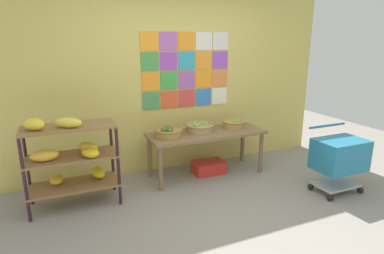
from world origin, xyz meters
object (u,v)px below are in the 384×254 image
(fruit_basket_left, at_px, (233,123))
(fruit_basket_back_left, at_px, (168,132))
(shopping_cart, at_px, (339,157))
(display_table, at_px, (206,137))
(banana_shelf_unit, at_px, (71,155))
(produce_crate_under_table, at_px, (209,167))
(fruit_basket_centre, at_px, (200,127))

(fruit_basket_left, distance_m, fruit_basket_back_left, 1.04)
(fruit_basket_left, distance_m, shopping_cart, 1.49)
(display_table, height_order, shopping_cart, shopping_cart)
(shopping_cart, bearing_deg, banana_shelf_unit, 149.88)
(display_table, distance_m, produce_crate_under_table, 0.47)
(banana_shelf_unit, height_order, produce_crate_under_table, banana_shelf_unit)
(display_table, height_order, fruit_basket_left, fruit_basket_left)
(fruit_basket_centre, distance_m, produce_crate_under_table, 0.63)
(banana_shelf_unit, distance_m, fruit_basket_back_left, 1.24)
(fruit_basket_centre, height_order, fruit_basket_back_left, fruit_basket_back_left)
(fruit_basket_centre, bearing_deg, banana_shelf_unit, -171.30)
(fruit_basket_left, distance_m, produce_crate_under_table, 0.73)
(banana_shelf_unit, relative_size, produce_crate_under_table, 2.38)
(banana_shelf_unit, relative_size, fruit_basket_centre, 2.70)
(shopping_cart, bearing_deg, produce_crate_under_table, 123.26)
(fruit_basket_back_left, bearing_deg, fruit_basket_left, 5.09)
(banana_shelf_unit, height_order, fruit_basket_left, banana_shelf_unit)
(banana_shelf_unit, bearing_deg, fruit_basket_left, 7.00)
(display_table, xyz_separation_m, shopping_cart, (1.28, -1.16, -0.08))
(display_table, bearing_deg, fruit_basket_back_left, -178.00)
(fruit_basket_back_left, relative_size, produce_crate_under_table, 0.83)
(fruit_basket_centre, bearing_deg, produce_crate_under_table, -17.12)
(fruit_basket_back_left, distance_m, produce_crate_under_table, 0.88)
(display_table, distance_m, fruit_basket_back_left, 0.59)
(fruit_basket_left, relative_size, shopping_cart, 0.39)
(produce_crate_under_table, height_order, shopping_cart, shopping_cart)
(fruit_basket_centre, distance_m, shopping_cart, 1.83)
(fruit_basket_left, height_order, shopping_cart, shopping_cart)
(fruit_basket_back_left, bearing_deg, display_table, 2.00)
(display_table, relative_size, shopping_cart, 1.99)
(display_table, bearing_deg, produce_crate_under_table, 16.58)
(produce_crate_under_table, relative_size, shopping_cart, 0.55)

